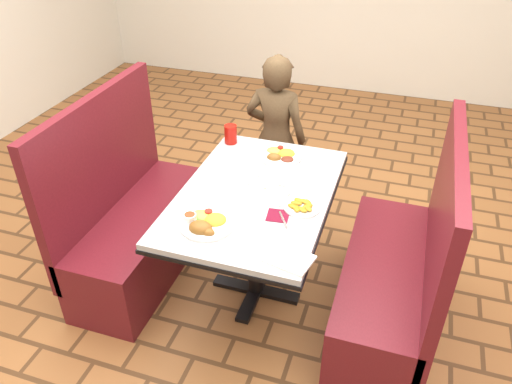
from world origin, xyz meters
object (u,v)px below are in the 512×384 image
dining_table (256,206)px  diner_person (276,138)px  booth_bench_left (136,225)px  far_dinner_plate (281,154)px  near_dinner_plate (206,221)px  booth_bench_right (393,280)px  plantain_plate (302,206)px  red_tumbler (231,134)px

dining_table → diner_person: bearing=99.3°
dining_table → booth_bench_left: size_ratio=1.01×
far_dinner_plate → near_dinner_plate: bearing=-102.0°
booth_bench_right → near_dinner_plate: 1.10m
booth_bench_left → booth_bench_right: (1.60, 0.00, 0.00)m
dining_table → near_dinner_plate: 0.41m
dining_table → near_dinner_plate: size_ratio=4.44×
plantain_plate → far_dinner_plate: bearing=117.4°
booth_bench_right → far_dinner_plate: booth_bench_right is taller
near_dinner_plate → plantain_plate: bearing=35.3°
dining_table → plantain_plate: size_ratio=6.31×
booth_bench_left → diner_person: size_ratio=0.99×
diner_person → near_dinner_plate: (0.01, -1.27, 0.17)m
booth_bench_left → booth_bench_right: bearing=0.0°
red_tumbler → dining_table: bearing=-56.2°
red_tumbler → booth_bench_left: bearing=-133.3°
near_dinner_plate → booth_bench_left: bearing=150.9°
far_dinner_plate → plantain_plate: far_dinner_plate is taller
diner_person → red_tumbler: size_ratio=10.21×
booth_bench_left → plantain_plate: bearing=-3.8°
booth_bench_left → diner_person: 1.15m
diner_person → near_dinner_plate: bearing=92.0°
far_dinner_plate → booth_bench_left: bearing=-153.4°
booth_bench_left → far_dinner_plate: (0.82, 0.41, 0.44)m
booth_bench_left → diner_person: (0.65, 0.90, 0.28)m
diner_person → near_dinner_plate: diner_person is taller
near_dinner_plate → far_dinner_plate: 0.79m
plantain_plate → red_tumbler: bearing=136.9°
booth_bench_right → diner_person: 1.34m
booth_bench_right → near_dinner_plate: size_ratio=4.39×
diner_person → plantain_plate: size_ratio=6.34×
near_dinner_plate → red_tumbler: size_ratio=2.29×
dining_table → booth_bench_left: (-0.80, 0.00, -0.32)m
diner_person → far_dinner_plate: 0.55m
booth_bench_right → near_dinner_plate: bearing=-158.7°
booth_bench_right → near_dinner_plate: (-0.94, -0.37, 0.45)m
dining_table → diner_person: (-0.15, 0.90, -0.05)m
booth_bench_right → plantain_plate: size_ratio=6.24×
near_dinner_plate → red_tumbler: (-0.19, 0.86, 0.03)m
plantain_plate → booth_bench_right: bearing=7.8°
dining_table → near_dinner_plate: bearing=-111.2°
dining_table → diner_person: 0.92m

